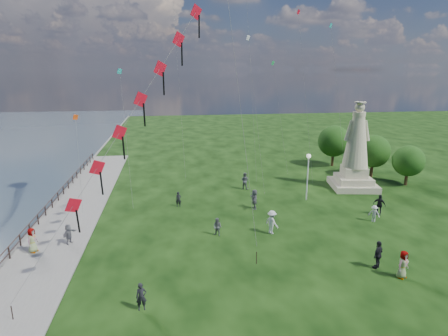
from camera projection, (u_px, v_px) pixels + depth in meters
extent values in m
cube|color=slate|center=(28.00, 238.00, 29.80)|extent=(0.30, 160.00, 0.60)
cube|color=slate|center=(53.00, 244.00, 28.17)|extent=(5.00, 60.00, 0.10)
cylinder|color=black|center=(9.00, 253.00, 25.82)|extent=(0.11, 0.11, 1.00)
cylinder|color=black|center=(20.00, 241.00, 27.73)|extent=(0.11, 0.11, 1.00)
cylinder|color=black|center=(30.00, 230.00, 29.65)|extent=(0.11, 0.11, 1.00)
cylinder|color=black|center=(38.00, 220.00, 31.56)|extent=(0.11, 0.11, 1.00)
cylinder|color=black|center=(46.00, 211.00, 33.48)|extent=(0.11, 0.11, 1.00)
cylinder|color=black|center=(52.00, 204.00, 35.39)|extent=(0.11, 0.11, 1.00)
cylinder|color=black|center=(58.00, 197.00, 37.30)|extent=(0.11, 0.11, 1.00)
cylinder|color=black|center=(63.00, 191.00, 39.22)|extent=(0.11, 0.11, 1.00)
cylinder|color=black|center=(68.00, 185.00, 41.13)|extent=(0.11, 0.11, 1.00)
cylinder|color=black|center=(73.00, 180.00, 43.05)|extent=(0.11, 0.11, 1.00)
cylinder|color=black|center=(77.00, 175.00, 44.96)|extent=(0.11, 0.11, 1.00)
cylinder|color=black|center=(81.00, 171.00, 46.88)|extent=(0.11, 0.11, 1.00)
cylinder|color=black|center=(84.00, 167.00, 48.79)|extent=(0.11, 0.11, 1.00)
cylinder|color=black|center=(87.00, 163.00, 50.70)|extent=(0.11, 0.11, 1.00)
cylinder|color=black|center=(90.00, 160.00, 52.62)|extent=(0.11, 0.11, 1.00)
cylinder|color=black|center=(93.00, 157.00, 54.53)|extent=(0.11, 0.11, 1.00)
cube|color=black|center=(29.00, 224.00, 29.53)|extent=(0.06, 52.00, 0.06)
cube|color=black|center=(30.00, 229.00, 29.64)|extent=(0.06, 52.00, 0.06)
cube|color=tan|center=(353.00, 185.00, 41.77)|extent=(5.39, 5.39, 0.67)
cube|color=tan|center=(353.00, 179.00, 41.60)|extent=(4.11, 4.11, 0.67)
cube|color=tan|center=(354.00, 171.00, 41.37)|extent=(2.82, 2.82, 1.11)
cylinder|color=tan|center=(359.00, 114.00, 39.76)|extent=(1.54, 1.54, 0.44)
sphere|color=tan|center=(360.00, 107.00, 39.59)|extent=(1.02, 1.02, 1.02)
cylinder|color=tan|center=(360.00, 102.00, 39.45)|extent=(1.22, 1.22, 0.11)
cylinder|color=silver|center=(307.00, 179.00, 37.44)|extent=(0.13, 0.13, 4.41)
sphere|color=white|center=(309.00, 156.00, 36.85)|extent=(0.44, 0.44, 0.44)
cylinder|color=#382314|center=(372.00, 169.00, 45.98)|extent=(0.36, 0.36, 1.98)
sphere|color=#15390F|center=(374.00, 151.00, 45.41)|extent=(3.95, 3.95, 3.95)
cylinder|color=#382314|center=(406.00, 178.00, 42.60)|extent=(0.36, 0.36, 1.75)
sphere|color=#15390F|center=(408.00, 161.00, 42.10)|extent=(3.50, 3.50, 3.50)
cylinder|color=#382314|center=(333.00, 158.00, 51.16)|extent=(0.36, 0.36, 2.12)
sphere|color=#15390F|center=(334.00, 141.00, 50.56)|extent=(4.24, 4.24, 4.24)
imported|color=black|center=(141.00, 297.00, 20.37)|extent=(0.63, 0.46, 1.59)
imported|color=#595960|center=(217.00, 227.00, 29.55)|extent=(0.84, 0.79, 1.48)
imported|color=silver|center=(272.00, 222.00, 29.91)|extent=(1.22, 1.40, 1.94)
imported|color=black|center=(378.00, 255.00, 24.65)|extent=(1.27, 1.15, 1.95)
imported|color=#595960|center=(403.00, 265.00, 23.50)|extent=(1.04, 0.88, 1.83)
imported|color=#595960|center=(69.00, 235.00, 28.02)|extent=(1.16, 1.55, 1.54)
imported|color=black|center=(179.00, 199.00, 35.88)|extent=(0.54, 0.35, 1.48)
imported|color=#595960|center=(245.00, 181.00, 41.20)|extent=(1.07, 0.96, 1.87)
imported|color=silver|center=(374.00, 214.00, 32.34)|extent=(1.05, 0.97, 1.47)
imported|color=black|center=(379.00, 205.00, 33.85)|extent=(1.15, 1.21, 1.89)
imported|color=#595960|center=(32.00, 242.00, 26.67)|extent=(0.81, 1.02, 1.82)
imported|color=#595960|center=(254.00, 199.00, 35.32)|extent=(0.86, 1.80, 1.90)
cylinder|color=black|center=(12.00, 313.00, 19.52)|extent=(0.06, 0.06, 0.90)
cube|color=red|center=(73.00, 205.00, 21.10)|extent=(0.87, 0.64, 1.03)
cube|color=black|center=(78.00, 221.00, 21.27)|extent=(0.10, 0.28, 1.48)
cube|color=red|center=(97.00, 168.00, 21.83)|extent=(0.87, 0.64, 1.03)
cube|color=black|center=(102.00, 184.00, 22.00)|extent=(0.10, 0.28, 1.48)
cube|color=red|center=(120.00, 132.00, 22.56)|extent=(0.87, 0.64, 1.03)
cube|color=black|center=(124.00, 148.00, 22.74)|extent=(0.10, 0.28, 1.48)
cube|color=red|center=(141.00, 99.00, 23.30)|extent=(0.87, 0.64, 1.03)
cube|color=black|center=(144.00, 115.00, 23.47)|extent=(0.10, 0.28, 1.48)
cube|color=red|center=(160.00, 69.00, 24.03)|extent=(0.87, 0.64, 1.03)
cube|color=black|center=(164.00, 84.00, 24.20)|extent=(0.10, 0.28, 1.48)
cube|color=red|center=(179.00, 39.00, 24.77)|extent=(0.87, 0.64, 1.03)
cube|color=black|center=(182.00, 54.00, 24.94)|extent=(0.10, 0.28, 1.48)
cube|color=red|center=(196.00, 12.00, 25.50)|extent=(0.87, 0.64, 1.03)
cube|color=black|center=(199.00, 27.00, 25.67)|extent=(0.10, 0.28, 1.48)
cylinder|color=black|center=(257.00, 258.00, 25.30)|extent=(0.06, 0.06, 0.90)
cube|color=teal|center=(120.00, 71.00, 36.91)|extent=(0.51, 0.39, 0.57)
cylinder|color=#595959|center=(126.00, 138.00, 36.18)|extent=(1.02, 5.02, 12.58)
cube|color=silver|center=(248.00, 38.00, 40.01)|extent=(0.51, 0.39, 0.57)
cylinder|color=#595959|center=(256.00, 115.00, 39.73)|extent=(1.02, 5.02, 16.05)
cube|color=red|center=(298.00, 12.00, 43.25)|extent=(0.51, 0.39, 0.57)
cylinder|color=#595959|center=(306.00, 98.00, 43.37)|extent=(1.02, 5.02, 19.21)
cylinder|color=#595959|center=(177.00, 60.00, 43.17)|extent=(1.02, 5.02, 27.71)
cube|color=green|center=(273.00, 63.00, 48.23)|extent=(0.51, 0.39, 0.57)
cylinder|color=#595959|center=(280.00, 118.00, 47.63)|extent=(1.02, 5.02, 13.58)
cube|color=#FF4D10|center=(76.00, 117.00, 36.67)|extent=(0.51, 0.39, 0.57)
cylinder|color=#595959|center=(79.00, 164.00, 35.39)|extent=(1.02, 5.01, 8.23)
cylinder|color=#595959|center=(250.00, 61.00, 42.78)|extent=(1.02, 5.02, 27.35)
cube|color=teal|center=(331.00, 25.00, 42.23)|extent=(0.51, 0.39, 0.57)
cylinder|color=#595959|center=(339.00, 106.00, 42.14)|extent=(1.02, 5.02, 17.58)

